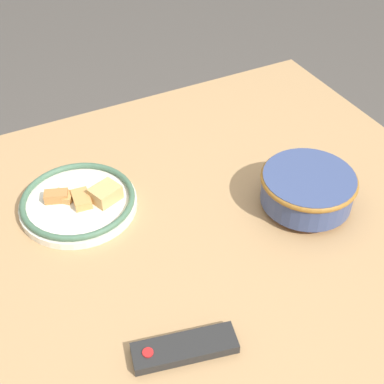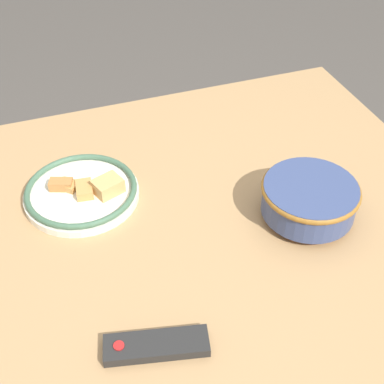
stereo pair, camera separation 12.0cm
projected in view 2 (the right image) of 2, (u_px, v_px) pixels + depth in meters
The scene contains 5 objects.
ground_plane at pixel (191, 378), 1.67m from camera, with size 8.00×8.00×0.00m, color #4C4742.
dining_table at pixel (191, 239), 1.25m from camera, with size 1.26×1.03×0.70m.
noodle_bowl at pixel (309, 199), 1.17m from camera, with size 0.22×0.22×0.09m.
food_plate at pixel (82, 192), 1.24m from camera, with size 0.27×0.27×0.05m.
tv_remote at pixel (156, 345), 0.94m from camera, with size 0.19×0.10×0.02m.
Camera 2 is at (0.28, 0.82, 1.54)m, focal length 50.00 mm.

